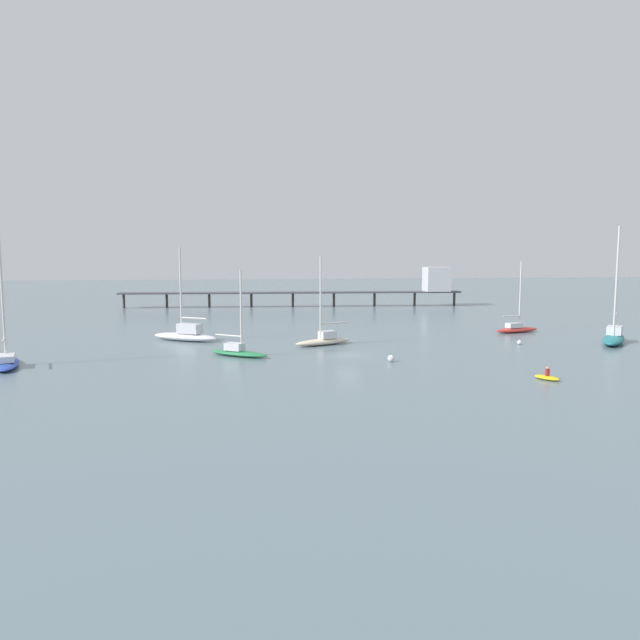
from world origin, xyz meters
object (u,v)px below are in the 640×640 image
at_px(sailboat_teal, 614,336).
at_px(pier, 385,284).
at_px(sailboat_blue, 6,360).
at_px(sailboat_cream, 324,339).
at_px(sailboat_green, 238,350).
at_px(dinghy_yellow, 547,377).
at_px(mooring_buoy_inner, 520,342).
at_px(mooring_buoy_mid, 391,358).
at_px(sailboat_red, 516,328).
at_px(sailboat_white, 186,334).

bearing_deg(sailboat_teal, pier, 104.79).
relative_size(sailboat_blue, sailboat_cream, 1.19).
height_order(sailboat_green, dinghy_yellow, sailboat_green).
bearing_deg(sailboat_green, mooring_buoy_inner, 5.47).
relative_size(pier, sailboat_cream, 6.71).
height_order(sailboat_blue, sailboat_cream, sailboat_blue).
distance_m(sailboat_teal, mooring_buoy_mid, 30.74).
relative_size(pier, sailboat_teal, 5.00).
bearing_deg(mooring_buoy_inner, sailboat_blue, -173.78).
bearing_deg(dinghy_yellow, sailboat_green, 149.03).
bearing_deg(sailboat_red, sailboat_blue, -164.73).
bearing_deg(sailboat_white, sailboat_blue, -136.14).
bearing_deg(sailboat_cream, mooring_buoy_mid, -67.46).
xyz_separation_m(sailboat_cream, sailboat_teal, (34.57, -3.76, 0.14)).
xyz_separation_m(sailboat_green, mooring_buoy_inner, (32.91, 3.15, -0.34)).
relative_size(sailboat_blue, dinghy_yellow, 4.86).
relative_size(sailboat_green, mooring_buoy_mid, 13.11).
relative_size(pier, sailboat_green, 7.74).
bearing_deg(sailboat_white, sailboat_red, 1.83).
relative_size(sailboat_red, sailboat_green, 1.08).
xyz_separation_m(mooring_buoy_inner, mooring_buoy_mid, (-17.96, -8.64, 0.07)).
bearing_deg(sailboat_teal, mooring_buoy_mid, -164.77).
bearing_deg(sailboat_green, sailboat_red, 19.59).
height_order(pier, mooring_buoy_inner, pier).
height_order(sailboat_blue, sailboat_teal, sailboat_teal).
bearing_deg(sailboat_red, mooring_buoy_inner, -115.12).
height_order(sailboat_red, dinghy_yellow, sailboat_red).
bearing_deg(sailboat_cream, sailboat_teal, -6.21).
xyz_separation_m(sailboat_cream, sailboat_white, (-16.34, 5.68, 0.14)).
relative_size(pier, sailboat_red, 7.19).
relative_size(sailboat_blue, mooring_buoy_mid, 17.94).
bearing_deg(sailboat_blue, sailboat_teal, 4.64).
relative_size(sailboat_cream, mooring_buoy_mid, 15.12).
height_order(pier, sailboat_green, sailboat_green).
xyz_separation_m(sailboat_teal, mooring_buoy_mid, (-29.66, -8.07, -0.50)).
xyz_separation_m(pier, sailboat_green, (-30.41, -56.40, -3.94)).
height_order(pier, sailboat_blue, sailboat_blue).
bearing_deg(pier, sailboat_green, -118.33).
bearing_deg(sailboat_white, sailboat_teal, -10.51).
bearing_deg(dinghy_yellow, mooring_buoy_mid, 137.38).
xyz_separation_m(sailboat_red, sailboat_green, (-37.73, -13.43, -0.04)).
bearing_deg(sailboat_teal, dinghy_yellow, -136.07).
xyz_separation_m(sailboat_white, mooring_buoy_inner, (39.21, -8.88, -0.58)).
bearing_deg(pier, mooring_buoy_mid, -104.02).
height_order(pier, sailboat_white, sailboat_white).
xyz_separation_m(sailboat_teal, sailboat_white, (-50.91, 9.44, -0.00)).
xyz_separation_m(pier, sailboat_teal, (14.21, -53.82, -3.70)).
xyz_separation_m(dinghy_yellow, mooring_buoy_mid, (-10.88, 10.01, 0.12)).
bearing_deg(sailboat_red, sailboat_cream, -165.65).
height_order(pier, dinghy_yellow, pier).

